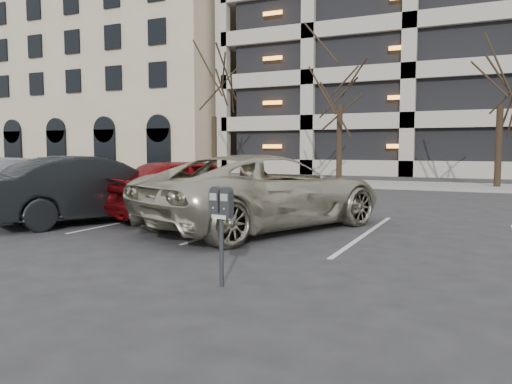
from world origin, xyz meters
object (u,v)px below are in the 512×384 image
Objects in this scene: tree_a at (214,77)px; car_dark at (91,189)px; parking_meter at (221,212)px; car_silver at (23,186)px; suv_silver at (266,192)px; tree_b at (341,55)px; car_red at (191,187)px; tree_c at (503,53)px.

tree_a reaches higher than car_dark.
parking_meter is 9.06m from car_silver.
parking_meter is 6.63m from car_dark.
suv_silver is (9.22, -13.87, -4.79)m from tree_a.
car_silver is at bearing -107.57° from tree_b.
parking_meter is 0.28× the size of car_red.
car_dark is (-1.78, -1.62, 0.02)m from car_red.
tree_b is 19.45m from parking_meter.
tree_c is 1.77× the size of car_red.
car_red is (-3.76, 5.24, -0.19)m from parking_meter.
tree_c is 1.24× the size of suv_silver.
car_red is at bearing 133.49° from parking_meter.
tree_c is (14.00, 0.00, 0.18)m from tree_a.
suv_silver is (2.22, -13.87, -5.40)m from tree_b.
car_dark is at bearing 34.63° from suv_silver.
car_silver is at bearing -80.53° from tree_a.
tree_a is 15.57m from car_red.
tree_c is 1.67× the size of car_dark.
tree_c reaches higher than car_silver.
car_dark reaches higher than car_red.
suv_silver is (-1.38, 4.50, -0.15)m from parking_meter.
tree_c reaches higher than parking_meter.
car_red is 0.95× the size of car_dark.
tree_a is 1.71× the size of car_red.
tree_a is 7.03m from tree_b.
suv_silver is at bearing -56.40° from tree_a.
car_silver is (-2.64, 0.27, -0.02)m from car_dark.
tree_b is 15.05m from suv_silver.
tree_b is 16.14m from car_silver.
car_red is (-0.17, -13.13, -5.44)m from tree_b.
tree_b is at bearing -92.46° from car_silver.
parking_meter is at bearing -100.49° from tree_c.
parking_meter is 0.19× the size of suv_silver.
suv_silver is (-4.78, -13.87, -4.97)m from tree_c.
car_dark is at bearing 65.04° from car_red.
tree_c is 19.30m from parking_meter.
tree_c is 6.40× the size of parking_meter.
car_red is 0.86× the size of car_silver.
tree_c reaches higher than tree_a.
parking_meter is (-3.40, -18.37, -4.82)m from tree_c.
car_red is at bearing -62.51° from tree_a.
tree_c is at bearing -95.82° from car_red.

